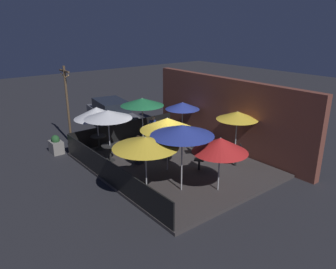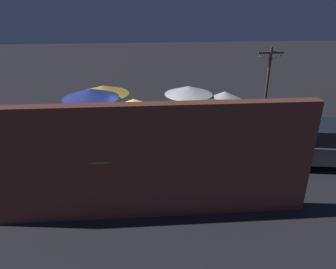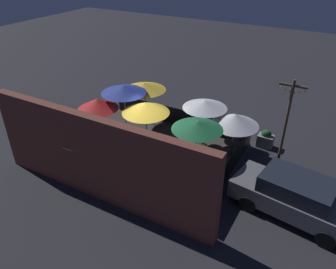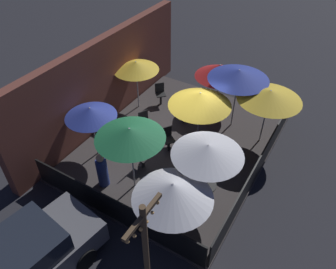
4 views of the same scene
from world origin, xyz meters
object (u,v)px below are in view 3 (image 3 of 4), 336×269
at_px(patron_0, 196,174).
at_px(parked_car_0, 295,197).
at_px(patio_umbrella_4, 146,108).
at_px(patio_umbrella_0, 205,104).
at_px(patio_umbrella_7, 83,135).
at_px(patio_umbrella_5, 98,104).
at_px(patio_umbrella_6, 159,155).
at_px(light_post, 287,119).
at_px(patio_chair_2, 175,159).
at_px(patio_chair_3, 154,148).
at_px(patio_chair_4, 118,141).
at_px(dining_table_0, 203,134).
at_px(planter_box, 265,139).
at_px(patio_umbrella_1, 235,119).
at_px(patio_umbrella_2, 124,89).
at_px(patio_chair_0, 130,160).
at_px(dining_table_1, 232,145).
at_px(patio_umbrella_3, 144,86).
at_px(patio_chair_1, 85,153).
at_px(patron_1, 176,136).

relative_size(patron_0, parked_car_0, 0.28).
bearing_deg(patio_umbrella_4, patio_umbrella_0, -149.12).
xyz_separation_m(patio_umbrella_4, patio_umbrella_7, (0.83, 3.24, -0.03)).
xyz_separation_m(patio_umbrella_5, patio_umbrella_7, (-1.69, 2.87, 0.20)).
relative_size(patio_umbrella_6, parked_car_0, 0.44).
relative_size(patron_0, light_post, 0.33).
height_order(patio_chair_2, patron_0, patron_0).
bearing_deg(patio_chair_3, patio_chair_4, 133.79).
height_order(dining_table_0, patio_chair_2, patio_chair_2).
relative_size(patio_umbrella_7, patio_chair_4, 2.30).
bearing_deg(patio_chair_2, patio_chair_4, 94.63).
relative_size(dining_table_0, planter_box, 0.83).
bearing_deg(parked_car_0, light_post, -60.32).
relative_size(patio_umbrella_1, patio_umbrella_2, 0.86).
xyz_separation_m(patio_umbrella_1, patio_umbrella_4, (3.84, 1.16, 0.15)).
distance_m(patio_umbrella_1, patio_chair_0, 4.85).
bearing_deg(patio_chair_0, patio_umbrella_5, 89.21).
relative_size(patio_chair_4, planter_box, 1.03).
xyz_separation_m(patio_chair_0, patio_chair_3, (-0.41, -1.28, 0.03)).
bearing_deg(patron_0, patio_umbrella_6, -0.19).
xyz_separation_m(patio_umbrella_4, patio_umbrella_5, (2.52, 0.37, -0.23)).
bearing_deg(patio_umbrella_2, dining_table_0, -170.07).
bearing_deg(patio_chair_4, patio_umbrella_2, 77.55).
height_order(dining_table_1, patio_chair_0, patio_chair_0).
bearing_deg(patio_chair_3, patio_umbrella_0, 0.00).
height_order(patio_umbrella_0, patio_chair_3, patio_umbrella_0).
bearing_deg(patio_umbrella_1, patron_0, 80.84).
distance_m(patio_umbrella_2, dining_table_0, 4.42).
bearing_deg(dining_table_0, patio_chair_0, 61.45).
xyz_separation_m(patio_chair_2, light_post, (-3.75, -2.82, 1.59)).
relative_size(patio_umbrella_6, light_post, 0.51).
height_order(patio_umbrella_4, patron_0, patio_umbrella_4).
bearing_deg(patio_chair_2, light_post, -48.19).
relative_size(patio_umbrella_0, patio_umbrella_7, 1.07).
bearing_deg(patio_umbrella_3, patio_umbrella_1, 171.07).
height_order(patio_umbrella_3, parked_car_0, patio_umbrella_3).
height_order(dining_table_1, patio_chair_4, patio_chair_4).
bearing_deg(patio_chair_3, patio_chair_1, 161.17).
xyz_separation_m(patio_umbrella_2, patio_chair_2, (-3.80, 1.76, -1.79)).
bearing_deg(dining_table_0, patio_umbrella_7, 55.80).
distance_m(patio_umbrella_3, patio_chair_1, 4.80).
bearing_deg(light_post, patio_umbrella_0, 5.74).
xyz_separation_m(patron_0, patron_1, (2.09, -2.24, -0.03)).
xyz_separation_m(patio_chair_0, patio_chair_4, (1.33, -0.98, 0.01)).
relative_size(patron_1, light_post, 0.32).
xyz_separation_m(patio_umbrella_7, patio_chair_2, (-2.93, -2.17, -1.46)).
distance_m(patio_umbrella_6, patio_umbrella_7, 3.22).
bearing_deg(patio_chair_3, patio_chair_2, -70.21).
relative_size(patio_umbrella_4, parked_car_0, 0.49).
xyz_separation_m(dining_table_1, planter_box, (-1.11, -1.68, -0.27)).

